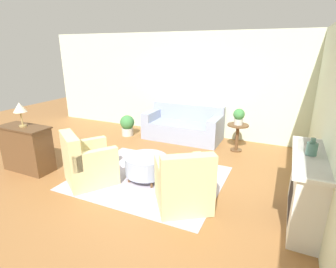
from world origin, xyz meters
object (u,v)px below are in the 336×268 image
Objects in this scene: dresser at (27,148)px; potted_plant_floor at (127,125)px; ottoman_table at (146,165)px; armchair_left at (87,164)px; vase_mantel_near at (312,148)px; couch at (183,127)px; armchair_right at (184,186)px; side_table at (237,133)px; potted_plant_on_side_table at (239,116)px; table_lamp at (20,108)px.

dresser reaches higher than potted_plant_floor.
armchair_left is at bearing -149.84° from ottoman_table.
vase_mantel_near reaches higher than ottoman_table.
armchair_right is at bearing -68.34° from couch.
side_table is 4.61m from dresser.
potted_plant_on_side_table is 4.63m from table_lamp.
potted_plant_floor is 1.22× the size of table_lamp.
ottoman_table is at bearing 30.16° from armchair_left.
armchair_right is (1.89, 0.00, 0.00)m from armchair_left.
dresser is 2.76× the size of potted_plant_on_side_table.
side_table is 0.42m from potted_plant_on_side_table.
vase_mantel_near reaches higher than potted_plant_on_side_table.
potted_plant_on_side_table is 3.10m from potted_plant_floor.
armchair_left reaches higher than dresser.
couch is 3.13× the size of side_table.
side_table is 4.69m from table_lamp.
ottoman_table is 2.65m from table_lamp.
side_table is at bearing 37.92° from table_lamp.
potted_plant_floor is at bearing 130.36° from ottoman_table.
couch is 1.54m from side_table.
dresser reaches higher than couch.
armchair_right is 1.07× the size of dresser.
armchair_left is 2.36× the size of table_lamp.
vase_mantel_near is at bearing 6.68° from armchair_left.
potted_plant_on_side_table reaches higher than side_table.
potted_plant_floor is (-1.79, 2.11, 0.01)m from ottoman_table.
side_table is at bearing 1.95° from potted_plant_floor.
side_table is 2.78m from vase_mantel_near.
dresser is (-3.64, -2.83, 0.03)m from side_table.
potted_plant_floor is (-0.86, 2.65, -0.06)m from armchair_left.
potted_plant_floor is at bearing 108.05° from armchair_left.
potted_plant_on_side_table is (-1.36, 2.33, -0.24)m from vase_mantel_near.
ottoman_table is (0.93, 0.54, -0.07)m from armchair_left.
side_table is 1.38× the size of table_lamp.
vase_mantel_near is at bearing 5.70° from dresser.
couch is 3.12m from armchair_left.
potted_plant_on_side_table reaches higher than armchair_right.
vase_mantel_near is 5.01m from potted_plant_floor.
side_table is at bearing -11.07° from couch.
armchair_right is 1.93× the size of potted_plant_floor.
dresser is (-3.34, -0.08, 0.11)m from armchair_right.
armchair_right reaches higher than couch.
armchair_right is 1.11m from ottoman_table.
armchair_right is at bearing -165.91° from vase_mantel_near.
armchair_left is at bearing -180.00° from armchair_right.
dresser is 4.44× the size of vase_mantel_near.
table_lamp is (-1.45, -0.08, 0.92)m from armchair_left.
ottoman_table is 1.19× the size of side_table.
dresser is at bearing -178.57° from armchair_right.
armchair_left is 1.00× the size of armchair_right.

